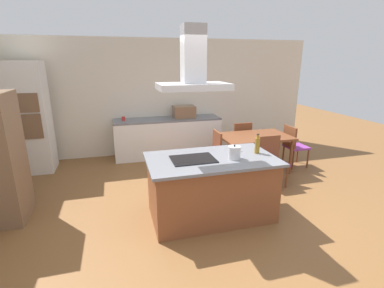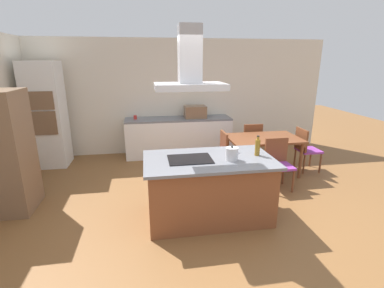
{
  "view_description": "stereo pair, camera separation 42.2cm",
  "coord_description": "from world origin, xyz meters",
  "views": [
    {
      "loc": [
        -1.25,
        -3.51,
        2.21
      ],
      "look_at": [
        -0.17,
        0.4,
        1.0
      ],
      "focal_mm": 26.32,
      "sensor_mm": 36.0,
      "label": 1
    },
    {
      "loc": [
        -0.83,
        -3.6,
        2.21
      ],
      "look_at": [
        -0.17,
        0.4,
        1.0
      ],
      "focal_mm": 26.32,
      "sensor_mm": 36.0,
      "label": 2
    }
  ],
  "objects": [
    {
      "name": "ground",
      "position": [
        0.0,
        1.5,
        0.0
      ],
      "size": [
        16.0,
        16.0,
        0.0
      ],
      "primitive_type": "plane",
      "color": "brown"
    },
    {
      "name": "wall_back",
      "position": [
        0.0,
        3.25,
        1.35
      ],
      "size": [
        7.2,
        0.1,
        2.7
      ],
      "primitive_type": "cube",
      "color": "beige",
      "rests_on": "ground"
    },
    {
      "name": "kitchen_island",
      "position": [
        0.0,
        0.0,
        0.45
      ],
      "size": [
        1.81,
        1.04,
        0.9
      ],
      "color": "brown",
      "rests_on": "ground"
    },
    {
      "name": "cooktop",
      "position": [
        -0.27,
        0.0,
        0.91
      ],
      "size": [
        0.6,
        0.44,
        0.01
      ],
      "primitive_type": "cube",
      "color": "black",
      "rests_on": "kitchen_island"
    },
    {
      "name": "tea_kettle",
      "position": [
        0.29,
        -0.11,
        0.99
      ],
      "size": [
        0.22,
        0.17,
        0.2
      ],
      "color": "silver",
      "rests_on": "kitchen_island"
    },
    {
      "name": "olive_oil_bottle",
      "position": [
        0.71,
        0.02,
        1.02
      ],
      "size": [
        0.07,
        0.07,
        0.29
      ],
      "color": "olive",
      "rests_on": "kitchen_island"
    },
    {
      "name": "back_counter",
      "position": [
        -0.09,
        2.88,
        0.45
      ],
      "size": [
        2.48,
        0.62,
        0.9
      ],
      "color": "white",
      "rests_on": "ground"
    },
    {
      "name": "countertop_microwave",
      "position": [
        0.31,
        2.88,
        1.04
      ],
      "size": [
        0.5,
        0.38,
        0.28
      ],
      "primitive_type": "cube",
      "color": "brown",
      "rests_on": "back_counter"
    },
    {
      "name": "coffee_mug_red",
      "position": [
        -1.09,
        2.91,
        0.95
      ],
      "size": [
        0.08,
        0.08,
        0.09
      ],
      "primitive_type": "cylinder",
      "color": "red",
      "rests_on": "back_counter"
    },
    {
      "name": "wall_oven_stack",
      "position": [
        -2.9,
        2.65,
        1.1
      ],
      "size": [
        0.7,
        0.66,
        2.2
      ],
      "color": "white",
      "rests_on": "ground"
    },
    {
      "name": "dining_table",
      "position": [
        1.43,
        1.45,
        0.67
      ],
      "size": [
        1.4,
        0.9,
        0.75
      ],
      "color": "brown",
      "rests_on": "ground"
    },
    {
      "name": "chair_facing_back_wall",
      "position": [
        1.43,
        2.11,
        0.51
      ],
      "size": [
        0.42,
        0.42,
        0.89
      ],
      "color": "purple",
      "rests_on": "ground"
    },
    {
      "name": "chair_at_left_end",
      "position": [
        0.52,
        1.45,
        0.51
      ],
      "size": [
        0.42,
        0.42,
        0.89
      ],
      "color": "purple",
      "rests_on": "ground"
    },
    {
      "name": "chair_facing_island",
      "position": [
        1.43,
        0.78,
        0.51
      ],
      "size": [
        0.42,
        0.42,
        0.89
      ],
      "color": "purple",
      "rests_on": "ground"
    },
    {
      "name": "chair_at_right_end",
      "position": [
        2.35,
        1.45,
        0.51
      ],
      "size": [
        0.42,
        0.42,
        0.89
      ],
      "color": "purple",
      "rests_on": "ground"
    },
    {
      "name": "range_hood",
      "position": [
        -0.27,
        0.0,
        2.1
      ],
      "size": [
        0.9,
        0.55,
        0.78
      ],
      "color": "#ADADB2"
    }
  ]
}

